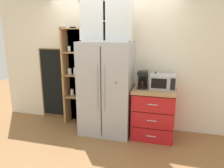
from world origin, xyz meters
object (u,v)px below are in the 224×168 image
bottle_green (155,81)px  bottle_amber (155,83)px  refrigerator (107,88)px  coffee_maker (143,80)px  mug_cream (155,85)px  chalkboard_menu (54,84)px  microwave (163,82)px

bottle_green → bottle_amber: (-0.00, -0.12, -0.02)m
refrigerator → coffee_maker: refrigerator is taller
refrigerator → mug_cream: size_ratio=15.39×
chalkboard_menu → mug_cream: bearing=-6.4°
refrigerator → chalkboard_menu: (-1.32, 0.34, -0.09)m
bottle_green → chalkboard_menu: bearing=174.7°
coffee_maker → bottle_green: (0.22, 0.09, -0.03)m
microwave → coffee_maker: size_ratio=1.42×
coffee_maker → chalkboard_menu: chalkboard_menu is taller
microwave → coffee_maker: coffee_maker is taller
microwave → mug_cream: (-0.13, 0.01, -0.08)m
coffee_maker → bottle_amber: size_ratio=1.24×
refrigerator → coffee_maker: 0.69m
bottle_green → mug_cream: bearing=-87.7°
microwave → bottle_amber: bearing=-151.8°
coffee_maker → bottle_amber: (0.22, -0.03, -0.05)m
microwave → mug_cream: microwave is taller
refrigerator → coffee_maker: bearing=3.4°
mug_cream → coffee_maker: bearing=-167.2°
microwave → bottle_green: (-0.13, 0.05, -0.00)m
bottle_amber → chalkboard_menu: 2.23m
chalkboard_menu → microwave: bearing=-6.2°
coffee_maker → mug_cream: coffee_maker is taller
refrigerator → bottle_amber: size_ratio=6.93×
bottle_amber → mug_cream: bearing=88.7°
microwave → bottle_amber: microwave is taller
bottle_amber → chalkboard_menu: chalkboard_menu is taller
refrigerator → microwave: size_ratio=3.93×
mug_cream → chalkboard_menu: chalkboard_menu is taller
bottle_amber → chalkboard_menu: bearing=171.6°
microwave → coffee_maker: 0.35m
microwave → bottle_green: size_ratio=1.51×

